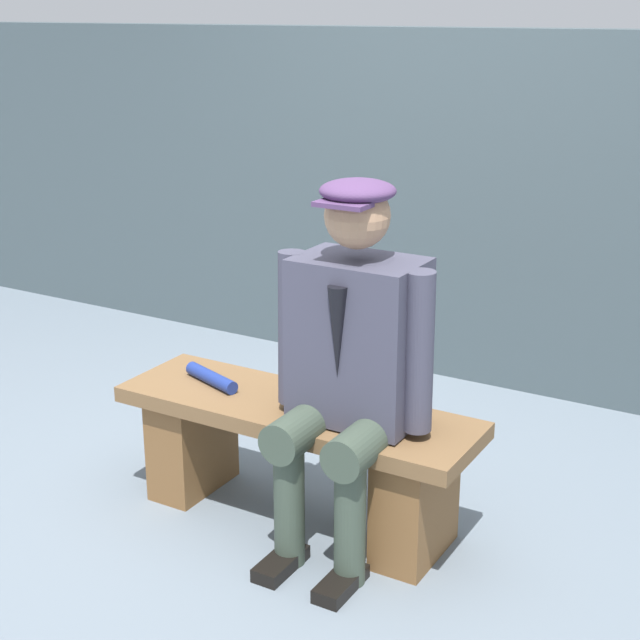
% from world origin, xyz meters
% --- Properties ---
extents(ground_plane, '(30.00, 30.00, 0.00)m').
position_xyz_m(ground_plane, '(0.00, 0.00, 0.00)').
color(ground_plane, slate).
extents(bench, '(1.41, 0.44, 0.48)m').
position_xyz_m(bench, '(0.00, 0.00, 0.30)').
color(bench, brown).
rests_on(bench, ground).
extents(seated_man, '(0.61, 0.60, 1.36)m').
position_xyz_m(seated_man, '(-0.26, 0.05, 0.75)').
color(seated_man, '#424254').
rests_on(seated_man, ground).
extents(rolled_magazine, '(0.29, 0.14, 0.05)m').
position_xyz_m(rolled_magazine, '(0.39, 0.00, 0.51)').
color(rolled_magazine, navy).
rests_on(rolled_magazine, bench).
extents(stadium_wall, '(12.00, 0.24, 1.80)m').
position_xyz_m(stadium_wall, '(0.00, -1.79, 0.90)').
color(stadium_wall, '#445258').
rests_on(stadium_wall, ground).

